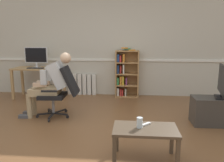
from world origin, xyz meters
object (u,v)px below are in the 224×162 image
imac_monitor (36,56)px  tv_screen (223,81)px  computer_desk (39,72)px  bookshelf (126,74)px  person_seated (51,83)px  drinking_glass (140,123)px  tv_stand (220,111)px  office_chair (61,90)px  coffee_table (145,133)px  keyboard (36,68)px  computer_mouse (46,68)px  radiator (82,84)px  spare_remote (146,124)px

imac_monitor → tv_screen: size_ratio=0.71×
computer_desk → tv_screen: 4.12m
bookshelf → tv_screen: size_ratio=1.54×
person_seated → drinking_glass: person_seated is taller
tv_stand → office_chair: bearing=177.4°
bookshelf → drinking_glass: bearing=-85.0°
office_chair → coffee_table: 2.07m
keyboard → coffee_table: keyboard is taller
drinking_glass → bookshelf: bearing=95.0°
imac_monitor → computer_mouse: 0.47m
computer_desk → computer_mouse: bearing=-25.6°
radiator → office_chair: bearing=-90.3°
bookshelf → coffee_table: size_ratio=1.63×
computer_mouse → radiator: 1.04m
radiator → drinking_glass: size_ratio=5.94×
tv_stand → imac_monitor: bearing=158.4°
spare_remote → imac_monitor: bearing=179.2°
coffee_table → spare_remote: bearing=83.4°
imac_monitor → office_chair: bearing=-52.9°
imac_monitor → drinking_glass: size_ratio=4.62×
coffee_table → radiator: bearing=115.3°
computer_desk → tv_screen: tv_screen is taller
bookshelf → person_seated: bookshelf is taller
bookshelf → tv_stand: (1.68, -1.76, -0.35)m
drinking_glass → tv_stand: bearing=42.1°
computer_mouse → drinking_glass: computer_mouse is taller
imac_monitor → computer_mouse: imac_monitor is taller
person_seated → spare_remote: (1.69, -1.31, -0.23)m
office_chair → tv_screen: size_ratio=1.19×
person_seated → tv_screen: size_ratio=1.50×
coffee_table → drinking_glass: (-0.07, 0.01, 0.12)m
coffee_table → drinking_glass: bearing=174.2°
coffee_table → spare_remote: (0.01, 0.10, 0.07)m
office_chair → imac_monitor: bearing=-146.3°
computer_mouse → drinking_glass: 3.43m
radiator → person_seated: 1.79m
bookshelf → tv_screen: bearing=-46.3°
tv_screen → computer_mouse: bearing=82.6°
computer_desk → tv_screen: bearing=-20.9°
imac_monitor → tv_screen: imac_monitor is taller
person_seated → radiator: bearing=170.4°
radiator → office_chair: (-0.01, -1.73, 0.25)m
computer_desk → computer_mouse: (0.25, -0.12, 0.13)m
imac_monitor → tv_screen: (3.92, -1.55, -0.29)m
tv_screen → coffee_table: size_ratio=1.06×
radiator → spare_remote: radiator is taller
office_chair → tv_screen: 2.86m
computer_desk → drinking_glass: (2.42, -2.75, -0.16)m
drinking_glass → imac_monitor: bearing=131.4°
bookshelf → office_chair: size_ratio=1.29×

